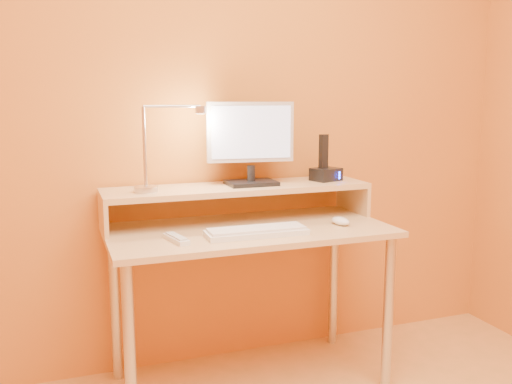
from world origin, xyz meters
name	(u,v)px	position (x,y,z in m)	size (l,w,h in m)	color
wall_back	(226,102)	(0.00, 1.50, 1.25)	(3.00, 0.04, 2.50)	orange
desk_leg_fl	(130,354)	(-0.55, 0.93, 0.35)	(0.04, 0.04, 0.69)	silver
desk_leg_fr	(388,314)	(0.55, 0.93, 0.35)	(0.04, 0.04, 0.69)	silver
desk_leg_bl	(115,306)	(-0.55, 1.43, 0.35)	(0.04, 0.04, 0.69)	silver
desk_leg_br	(333,279)	(0.55, 1.43, 0.35)	(0.04, 0.04, 0.69)	silver
desk_lower	(249,230)	(0.00, 1.18, 0.71)	(1.20, 0.60, 0.03)	tan
shelf_riser_left	(103,215)	(-0.59, 1.33, 0.79)	(0.02, 0.30, 0.14)	tan
shelf_riser_right	(353,198)	(0.59, 1.33, 0.79)	(0.02, 0.30, 0.14)	tan
desk_shelf	(238,188)	(0.00, 1.33, 0.87)	(1.20, 0.30, 0.03)	tan
monitor_foot	(251,183)	(0.06, 1.33, 0.89)	(0.22, 0.16, 0.02)	black
monitor_neck	(251,173)	(0.06, 1.33, 0.93)	(0.04, 0.04, 0.07)	black
monitor_panel	(250,132)	(0.06, 1.34, 1.12)	(0.39, 0.04, 0.27)	silver
monitor_back	(249,132)	(0.06, 1.36, 1.12)	(0.35, 0.01, 0.23)	black
monitor_screen	(252,132)	(0.06, 1.32, 1.12)	(0.36, 0.00, 0.23)	#B3B9D7
lamp_base	(146,189)	(-0.41, 1.30, 0.89)	(0.10, 0.10, 0.03)	silver
lamp_post	(145,147)	(-0.41, 1.30, 1.07)	(0.01, 0.01, 0.33)	silver
lamp_arm	(172,106)	(-0.29, 1.30, 1.24)	(0.01, 0.01, 0.24)	silver
lamp_head	(200,110)	(-0.17, 1.30, 1.22)	(0.04, 0.04, 0.03)	silver
lamp_bulb	(200,113)	(-0.17, 1.30, 1.20)	(0.03, 0.03, 0.00)	#FFEAC6
phone_dock	(326,174)	(0.44, 1.33, 0.91)	(0.13, 0.10, 0.06)	black
phone_handset	(324,151)	(0.43, 1.33, 1.02)	(0.04, 0.03, 0.16)	black
phone_led	(339,175)	(0.49, 1.28, 0.91)	(0.01, 0.00, 0.04)	#153AF4
keyboard	(257,233)	(-0.02, 1.04, 0.73)	(0.42, 0.13, 0.02)	white
mouse	(341,221)	(0.39, 1.09, 0.74)	(0.06, 0.10, 0.03)	white
remote_control	(176,239)	(-0.34, 1.06, 0.73)	(0.04, 0.16, 0.02)	white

